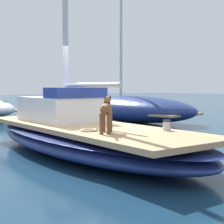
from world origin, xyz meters
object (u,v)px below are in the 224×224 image
Objects in this scene: dog_brown at (106,110)px; deck_winch at (167,126)px; coiled_rope at (89,130)px; sailboat_main at (86,139)px; moored_boat_starboard_side at (132,108)px.

dog_brown reaches higher than deck_winch.
deck_winch is at bearing -32.54° from coiled_rope.
coiled_rope is (-0.56, -1.00, 0.35)m from sailboat_main.
deck_winch is (1.15, -0.42, -0.32)m from dog_brown.
moored_boat_starboard_side reaches higher than sailboat_main.
sailboat_main is at bearing 111.83° from deck_winch.
dog_brown is at bearing 159.89° from deck_winch.
sailboat_main is 1.01× the size of moored_boat_starboard_side.
deck_winch is 0.03× the size of moored_boat_starboard_side.
dog_brown is 0.58m from coiled_rope.
deck_winch is at bearing -68.17° from sailboat_main.
deck_winch reaches higher than sailboat_main.
dog_brown is (-0.42, -1.40, 0.75)m from sailboat_main.
sailboat_main is 9.49× the size of dog_brown.
dog_brown is 0.11× the size of moored_boat_starboard_side.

